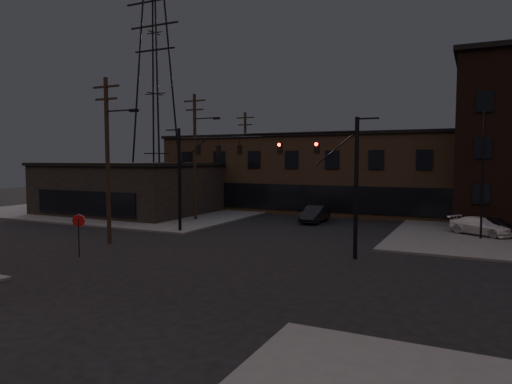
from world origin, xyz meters
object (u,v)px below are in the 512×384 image
at_px(traffic_signal_near, 337,172).
at_px(stop_sign, 79,225).
at_px(car_crossing, 315,214).
at_px(parked_car_lot_a, 495,226).
at_px(traffic_signal_far, 193,168).
at_px(parked_car_lot_b, 480,226).

distance_m(traffic_signal_near, stop_sign, 15.17).
relative_size(stop_sign, car_crossing, 0.55).
height_order(traffic_signal_near, stop_sign, traffic_signal_near).
bearing_deg(car_crossing, parked_car_lot_a, -7.20).
distance_m(traffic_signal_near, car_crossing, 14.97).
bearing_deg(car_crossing, traffic_signal_near, -67.37).
bearing_deg(traffic_signal_near, traffic_signal_far, 163.83).
height_order(stop_sign, parked_car_lot_b, stop_sign).
bearing_deg(stop_sign, parked_car_lot_a, 39.39).
bearing_deg(stop_sign, traffic_signal_far, 82.68).
relative_size(parked_car_lot_b, car_crossing, 0.97).
bearing_deg(parked_car_lot_a, stop_sign, 147.75).
distance_m(stop_sign, car_crossing, 21.20).
relative_size(traffic_signal_near, stop_sign, 3.23).
bearing_deg(traffic_signal_near, car_crossing, 113.09).
height_order(traffic_signal_near, car_crossing, traffic_signal_near).
xyz_separation_m(traffic_signal_near, traffic_signal_far, (-12.07, 3.50, 0.08)).
bearing_deg(stop_sign, traffic_signal_near, 25.90).
xyz_separation_m(parked_car_lot_a, parked_car_lot_b, (-0.98, -0.35, -0.02)).
height_order(stop_sign, parked_car_lot_a, stop_sign).
relative_size(traffic_signal_near, parked_car_lot_a, 2.06).
bearing_deg(car_crossing, traffic_signal_far, -123.95).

